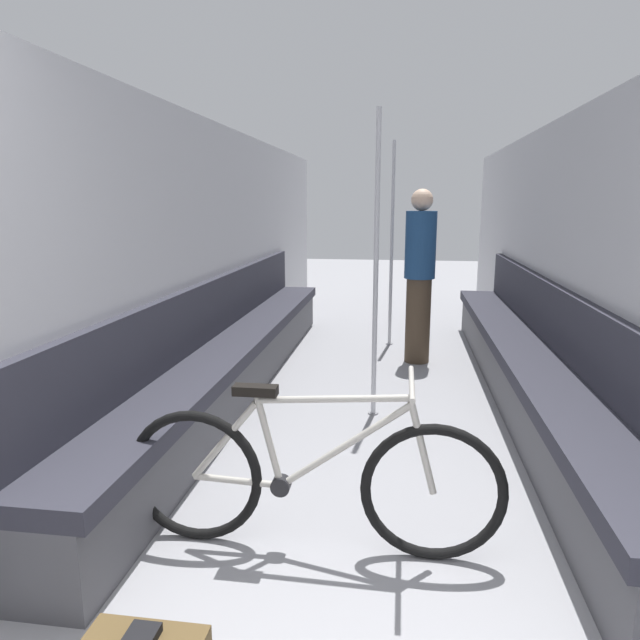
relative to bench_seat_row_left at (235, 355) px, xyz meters
The scene contains 8 objects.
wall_left 0.86m from the bench_seat_row_left, 155.02° to the right, with size 0.10×10.14×2.25m, color #B2B2B7.
wall_right 2.76m from the bench_seat_row_left, ahead, with size 0.10×10.14×2.25m, color #B2B2B7.
bench_seat_row_left is the anchor object (origin of this frame).
bench_seat_row_right 2.38m from the bench_seat_row_left, ahead, with size 0.47×5.56×0.96m.
bicycle 2.36m from the bench_seat_row_left, 65.23° to the right, with size 1.75×0.46×0.84m.
grab_pole_near 2.35m from the bench_seat_row_left, 55.40° to the left, with size 0.08×0.08×2.23m.
grab_pole_far 1.47m from the bench_seat_row_left, 17.46° to the right, with size 0.08×0.08×2.23m.
passenger_standing 2.01m from the bench_seat_row_left, 36.56° to the left, with size 0.30×0.30×1.71m.
Camera 1 is at (0.19, -0.91, 1.59)m, focal length 32.00 mm.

